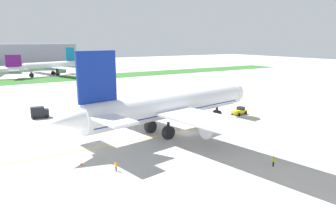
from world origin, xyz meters
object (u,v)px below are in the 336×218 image
(ground_crew_marshaller_front, at_px, (274,160))
(pushback_tug, at_px, (239,111))
(airliner_foreground, at_px, (168,106))
(traffic_cone_port_wing, at_px, (81,163))
(service_truck_baggage_loader, at_px, (39,112))
(ground_crew_wingwalker_port, at_px, (116,165))
(traffic_cone_near_nose, at_px, (286,138))
(parked_airliner_far_centre, at_px, (52,66))

(ground_crew_marshaller_front, bearing_deg, pushback_tug, 53.89)
(ground_crew_marshaller_front, bearing_deg, airliner_foreground, 100.77)
(traffic_cone_port_wing, distance_m, service_truck_baggage_loader, 38.02)
(ground_crew_wingwalker_port, relative_size, traffic_cone_near_nose, 2.92)
(traffic_cone_port_wing, distance_m, parked_airliner_far_centre, 145.70)
(airliner_foreground, bearing_deg, service_truck_baggage_loader, 126.43)
(ground_crew_wingwalker_port, distance_m, traffic_cone_near_nose, 37.57)
(pushback_tug, bearing_deg, traffic_cone_near_nose, -109.39)
(pushback_tug, relative_size, ground_crew_wingwalker_port, 3.83)
(ground_crew_wingwalker_port, bearing_deg, airliner_foreground, 36.21)
(pushback_tug, distance_m, traffic_cone_port_wing, 50.59)
(traffic_cone_near_nose, relative_size, traffic_cone_port_wing, 1.00)
(ground_crew_wingwalker_port, xyz_separation_m, service_truck_baggage_loader, (-4.06, 43.54, 0.61))
(ground_crew_wingwalker_port, height_order, traffic_cone_port_wing, ground_crew_wingwalker_port)
(ground_crew_marshaller_front, bearing_deg, ground_crew_wingwalker_port, 152.35)
(airliner_foreground, distance_m, ground_crew_marshaller_front, 26.42)
(ground_crew_marshaller_front, bearing_deg, traffic_cone_port_wing, 146.95)
(airliner_foreground, relative_size, pushback_tug, 12.89)
(traffic_cone_port_wing, xyz_separation_m, parked_airliner_far_centre, (25.09, 143.43, 5.25))
(traffic_cone_near_nose, height_order, parked_airliner_far_centre, parked_airliner_far_centre)
(pushback_tug, bearing_deg, traffic_cone_port_wing, -165.76)
(airliner_foreground, distance_m, ground_crew_wingwalker_port, 23.21)
(airliner_foreground, xyz_separation_m, traffic_cone_port_wing, (-22.26, -7.80, -6.10))
(pushback_tug, height_order, ground_crew_marshaller_front, pushback_tug)
(traffic_cone_near_nose, height_order, service_truck_baggage_loader, service_truck_baggage_loader)
(pushback_tug, xyz_separation_m, parked_airliner_far_centre, (-23.93, 130.99, 4.55))
(ground_crew_wingwalker_port, relative_size, parked_airliner_far_centre, 0.03)
(ground_crew_wingwalker_port, distance_m, ground_crew_marshaller_front, 26.03)
(ground_crew_marshaller_front, bearing_deg, parked_airliner_far_centre, 90.71)
(ground_crew_marshaller_front, bearing_deg, traffic_cone_near_nose, 30.48)
(traffic_cone_port_wing, height_order, parked_airliner_far_centre, parked_airliner_far_centre)
(ground_crew_wingwalker_port, xyz_separation_m, traffic_cone_near_nose, (37.38, -3.65, -0.75))
(pushback_tug, xyz_separation_m, ground_crew_wingwalker_port, (-45.00, -17.99, 0.04))
(airliner_foreground, height_order, ground_crew_marshaller_front, airliner_foreground)
(parked_airliner_far_centre, bearing_deg, traffic_cone_near_nose, -83.90)
(airliner_foreground, xyz_separation_m, service_truck_baggage_loader, (-22.29, 30.19, -4.74))
(pushback_tug, xyz_separation_m, service_truck_baggage_loader, (-49.06, 25.55, 0.65))
(ground_crew_marshaller_front, distance_m, parked_airliner_far_centre, 161.13)
(traffic_cone_near_nose, xyz_separation_m, service_truck_baggage_loader, (-41.45, 47.19, 1.36))
(airliner_foreground, distance_m, parked_airliner_far_centre, 135.66)
(airliner_foreground, relative_size, service_truck_baggage_loader, 17.37)
(ground_crew_marshaller_front, height_order, traffic_cone_port_wing, ground_crew_marshaller_front)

